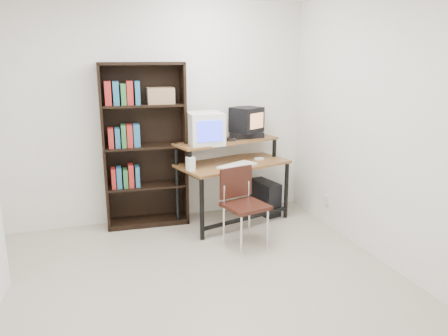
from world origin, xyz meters
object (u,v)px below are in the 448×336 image
object	(u,v)px
computer_desk	(232,165)
crt_monitor	(205,128)
crt_tv	(247,120)
pc_tower	(265,197)
school_chair	(242,198)
bookshelf	(144,144)

from	to	relation	value
computer_desk	crt_monitor	distance (m)	0.56
crt_monitor	crt_tv	size ratio (longest dim) A/B	0.93
crt_tv	pc_tower	distance (m)	1.02
school_chair	computer_desk	bearing A→B (deg)	65.99
crt_monitor	pc_tower	world-z (taller)	crt_monitor
crt_tv	crt_monitor	bearing A→B (deg)	169.50
pc_tower	computer_desk	bearing A→B (deg)	179.61
school_chair	crt_tv	bearing A→B (deg)	52.62
crt_monitor	pc_tower	xyz separation A→B (m)	(0.81, 0.09, -0.95)
crt_monitor	bookshelf	bearing A→B (deg)	161.09
computer_desk	bookshelf	size ratio (longest dim) A/B	0.75
bookshelf	school_chair	bearing A→B (deg)	-42.61
bookshelf	crt_tv	bearing A→B (deg)	2.63
crt_tv	school_chair	world-z (taller)	crt_tv
crt_tv	school_chair	bearing A→B (deg)	-143.09
crt_monitor	bookshelf	world-z (taller)	bookshelf
computer_desk	crt_tv	size ratio (longest dim) A/B	3.27
crt_monitor	school_chair	distance (m)	0.97
crt_monitor	pc_tower	distance (m)	1.25
school_chair	crt_monitor	bearing A→B (deg)	92.99
computer_desk	crt_monitor	bearing A→B (deg)	161.58
school_chair	bookshelf	world-z (taller)	bookshelf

